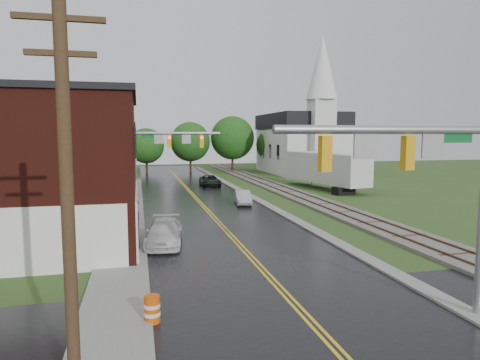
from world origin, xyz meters
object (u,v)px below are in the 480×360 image
object	(u,v)px
suv_dark	(210,181)
utility_pole_c	(125,146)
utility_pole_a	(67,198)
sedan_silver	(243,198)
traffic_signal_far	(160,148)
pickup_white	(164,233)
church	(303,136)
semi_trailer	(324,168)
utility_pole_b	(117,154)
construction_barrel	(152,309)
tree_left_c	(57,149)
traffic_signal_near	(428,170)
tree_left_e	(108,145)

from	to	relation	value
suv_dark	utility_pole_c	bearing A→B (deg)	159.03
utility_pole_a	sedan_silver	distance (m)	28.60
traffic_signal_far	utility_pole_a	xyz separation A→B (m)	(-3.33, -27.00, -0.25)
utility_pole_c	pickup_white	size ratio (longest dim) A/B	1.93
church	sedan_silver	bearing A→B (deg)	-121.08
sedan_silver	semi_trailer	xyz separation A→B (m)	(11.46, 8.41, 1.80)
utility_pole_b	utility_pole_c	world-z (taller)	same
traffic_signal_far	sedan_silver	world-z (taller)	traffic_signal_far
utility_pole_c	construction_barrel	world-z (taller)	utility_pole_c
utility_pole_a	semi_trailer	bearing A→B (deg)	57.96
semi_trailer	utility_pole_c	bearing A→B (deg)	157.00
traffic_signal_far	pickup_white	bearing A→B (deg)	-92.37
tree_left_c	pickup_white	size ratio (longest dim) A/B	1.64
church	traffic_signal_near	bearing A→B (deg)	-107.72
utility_pole_b	tree_left_e	xyz separation A→B (m)	(-2.05, 23.90, 0.09)
church	utility_pole_c	size ratio (longest dim) A/B	2.22
tree_left_c	construction_barrel	size ratio (longest dim) A/B	8.43
utility_pole_c	utility_pole_b	bearing A→B (deg)	-90.00
church	suv_dark	bearing A→B (deg)	-141.37
utility_pole_b	tree_left_c	size ratio (longest dim) A/B	1.18
traffic_signal_far	church	bearing A→B (deg)	48.73
tree_left_c	utility_pole_c	bearing A→B (deg)	30.20
utility_pole_b	utility_pole_a	bearing A→B (deg)	-90.00
pickup_white	utility_pole_a	bearing A→B (deg)	-94.05
traffic_signal_far	sedan_silver	bearing A→B (deg)	-5.25
utility_pole_a	construction_barrel	distance (m)	6.12
semi_trailer	sedan_silver	bearing A→B (deg)	-143.73
utility_pole_c	sedan_silver	world-z (taller)	utility_pole_c
pickup_white	semi_trailer	size ratio (longest dim) A/B	0.35
traffic_signal_near	construction_barrel	size ratio (longest dim) A/B	8.09
tree_left_e	traffic_signal_far	bearing A→B (deg)	-74.11
utility_pole_a	suv_dark	size ratio (longest dim) A/B	1.92
utility_pole_c	tree_left_c	xyz separation A→B (m)	(-7.05, -4.10, -0.21)
utility_pole_c	suv_dark	xyz separation A→B (m)	(9.69, -3.93, -4.07)
tree_left_e	semi_trailer	bearing A→B (deg)	-25.06
traffic_signal_near	utility_pole_a	size ratio (longest dim) A/B	0.82
utility_pole_c	tree_left_c	world-z (taller)	utility_pole_c
suv_dark	traffic_signal_near	bearing A→B (deg)	-88.00
utility_pole_c	pickup_white	world-z (taller)	utility_pole_c
utility_pole_b	construction_barrel	distance (m)	18.59
sedan_silver	pickup_white	size ratio (longest dim) A/B	0.78
utility_pole_b	construction_barrel	world-z (taller)	utility_pole_b
utility_pole_c	suv_dark	world-z (taller)	utility_pole_c
tree_left_c	pickup_white	distance (m)	28.03
utility_pole_a	tree_left_c	bearing A→B (deg)	100.02
construction_barrel	utility_pole_a	bearing A→B (deg)	-114.23
utility_pole_b	suv_dark	size ratio (longest dim) A/B	1.92
traffic_signal_far	utility_pole_c	size ratio (longest dim) A/B	0.82
utility_pole_a	tree_left_e	distance (m)	45.94
pickup_white	sedan_silver	bearing A→B (deg)	66.15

